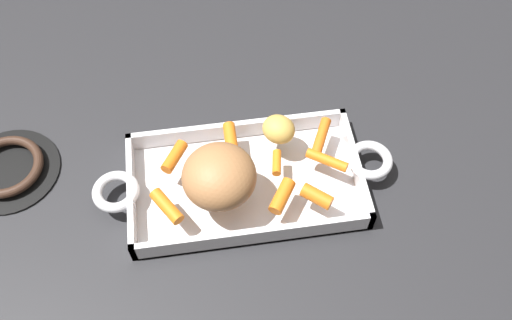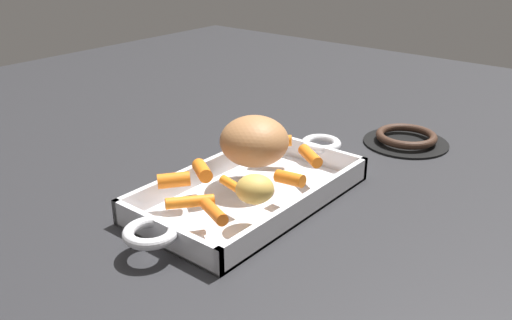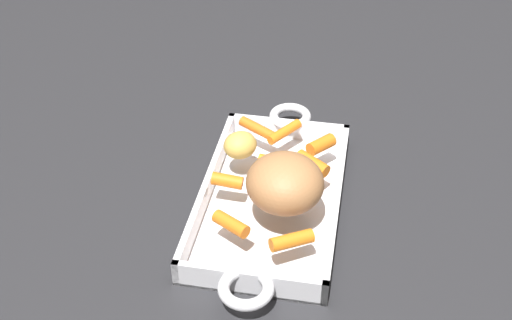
{
  "view_description": "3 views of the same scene",
  "coord_description": "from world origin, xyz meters",
  "views": [
    {
      "loc": [
        -0.05,
        -0.47,
        0.8
      ],
      "look_at": [
        0.02,
        0.0,
        0.07
      ],
      "focal_mm": 39.76,
      "sensor_mm": 36.0,
      "label": 1
    },
    {
      "loc": [
        0.6,
        0.5,
        0.41
      ],
      "look_at": [
        -0.01,
        0.0,
        0.07
      ],
      "focal_mm": 38.47,
      "sensor_mm": 36.0,
      "label": 2
    },
    {
      "loc": [
        -0.78,
        -0.12,
        0.69
      ],
      "look_at": [
        0.03,
        0.03,
        0.06
      ],
      "focal_mm": 46.84,
      "sensor_mm": 36.0,
      "label": 3
    }
  ],
  "objects": [
    {
      "name": "baby_carrot_center_left",
      "position": [
        -0.11,
        0.04,
        0.05
      ],
      "size": [
        0.05,
        0.06,
        0.02
      ],
      "primitive_type": "cylinder",
      "rotation": [
        1.53,
        0.0,
        5.73
      ],
      "color": "orange",
      "rests_on": "roasting_dish"
    },
    {
      "name": "baby_carrot_short",
      "position": [
        0.1,
        -0.06,
        0.05
      ],
      "size": [
        0.05,
        0.05,
        0.02
      ],
      "primitive_type": "cylinder",
      "rotation": [
        1.6,
        0.0,
        0.87
      ],
      "color": "orange",
      "rests_on": "roasting_dish"
    },
    {
      "name": "baby_carrot_northwest",
      "position": [
        0.05,
        0.01,
        0.05
      ],
      "size": [
        0.02,
        0.05,
        0.02
      ],
      "primitive_type": "cylinder",
      "rotation": [
        1.62,
        0.0,
        2.96
      ],
      "color": "orange",
      "rests_on": "roasting_dish"
    },
    {
      "name": "potato_golden_large",
      "position": [
        0.06,
        0.06,
        0.06
      ],
      "size": [
        0.07,
        0.07,
        0.04
      ],
      "primitive_type": "ellipsoid",
      "rotation": [
        0.0,
        0.0,
        2.36
      ],
      "color": "gold",
      "rests_on": "roasting_dish"
    },
    {
      "name": "pork_roast",
      "position": [
        -0.04,
        -0.03,
        0.08
      ],
      "size": [
        0.15,
        0.15,
        0.08
      ],
      "primitive_type": "ellipsoid",
      "rotation": [
        0.0,
        0.0,
        1.14
      ],
      "color": "#A66F42",
      "rests_on": "roasting_dish"
    },
    {
      "name": "baby_carrot_southeast",
      "position": [
        -0.02,
        0.07,
        0.05
      ],
      "size": [
        0.02,
        0.05,
        0.02
      ],
      "primitive_type": "cylinder",
      "rotation": [
        1.66,
        0.0,
        0.0
      ],
      "color": "orange",
      "rests_on": "roasting_dish"
    },
    {
      "name": "roasting_dish",
      "position": [
        0.0,
        0.0,
        0.01
      ],
      "size": [
        0.48,
        0.21,
        0.04
      ],
      "color": "silver",
      "rests_on": "ground_plane"
    },
    {
      "name": "baby_carrot_northeast",
      "position": [
        0.13,
        -0.0,
        0.05
      ],
      "size": [
        0.07,
        0.05,
        0.02
      ],
      "primitive_type": "cylinder",
      "rotation": [
        1.61,
        0.0,
        4.09
      ],
      "color": "orange",
      "rests_on": "roasting_dish"
    },
    {
      "name": "ground_plane",
      "position": [
        0.0,
        0.0,
        0.0
      ],
      "size": [
        2.34,
        2.34,
        0.0
      ],
      "primitive_type": "plane",
      "color": "#232326"
    },
    {
      "name": "baby_carrot_center_right",
      "position": [
        0.05,
        -0.06,
        0.05
      ],
      "size": [
        0.05,
        0.06,
        0.03
      ],
      "primitive_type": "cylinder",
      "rotation": [
        1.5,
        0.0,
        2.56
      ],
      "color": "orange",
      "rests_on": "roasting_dish"
    },
    {
      "name": "baby_carrot_southwest",
      "position": [
        0.13,
        0.04,
        0.05
      ],
      "size": [
        0.05,
        0.07,
        0.02
      ],
      "primitive_type": "cylinder",
      "rotation": [
        1.67,
        0.0,
        5.83
      ],
      "color": "orange",
      "rests_on": "roasting_dish"
    },
    {
      "name": "baby_carrot_long",
      "position": [
        -0.13,
        -0.05,
        0.05
      ],
      "size": [
        0.05,
        0.06,
        0.02
      ],
      "primitive_type": "cylinder",
      "rotation": [
        1.63,
        0.0,
        0.57
      ],
      "color": "orange",
      "rests_on": "roasting_dish"
    }
  ]
}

